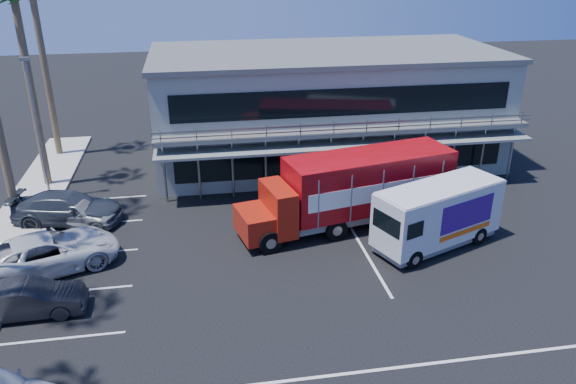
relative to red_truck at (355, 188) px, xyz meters
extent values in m
plane|color=black|center=(-2.24, -4.83, -2.10)|extent=(120.00, 120.00, 0.00)
cube|color=gray|center=(0.76, 10.17, 1.40)|extent=(22.00, 10.00, 7.00)
cube|color=#515454|center=(0.76, 10.17, 5.05)|extent=(22.40, 10.40, 0.30)
cube|color=#515454|center=(0.76, 4.57, 1.50)|extent=(22.00, 1.20, 0.25)
cube|color=gray|center=(0.76, 4.02, 2.00)|extent=(22.00, 0.08, 0.90)
cube|color=slate|center=(0.76, 4.27, 0.80)|extent=(22.00, 1.80, 0.15)
cube|color=black|center=(0.76, 5.15, -0.50)|extent=(20.00, 0.06, 1.60)
cube|color=black|center=(0.76, 5.15, 3.10)|extent=(20.00, 0.06, 1.60)
cube|color=#A5A399|center=(-17.24, 1.17, -2.02)|extent=(3.00, 32.00, 0.16)
cylinder|color=brown|center=(-16.94, 8.17, 3.40)|extent=(0.44, 0.44, 11.00)
cylinder|color=brown|center=(-17.34, 13.67, 3.90)|extent=(0.44, 0.44, 12.00)
cylinder|color=gray|center=(-16.44, 6.17, 1.90)|extent=(0.14, 0.14, 8.00)
cube|color=gray|center=(-16.44, 6.17, 5.90)|extent=(0.50, 0.25, 0.18)
cube|color=#9F190C|center=(-5.30, -1.16, -1.01)|extent=(2.01, 2.72, 1.31)
cube|color=#9F190C|center=(-4.13, -0.90, -0.41)|extent=(1.64, 2.89, 2.29)
cube|color=black|center=(-4.13, -0.90, 0.24)|extent=(0.55, 2.27, 0.76)
cube|color=#A00916|center=(0.76, 0.17, 0.30)|extent=(9.09, 4.52, 2.83)
cube|color=slate|center=(0.76, 0.17, -1.39)|extent=(9.00, 4.12, 0.33)
cube|color=white|center=(1.05, -1.17, 0.19)|extent=(7.83, 1.74, 0.93)
cube|color=white|center=(0.47, 1.51, 0.19)|extent=(7.83, 1.74, 0.93)
cylinder|color=black|center=(-4.72, -2.26, -1.53)|extent=(1.17, 0.52, 1.13)
cylinder|color=black|center=(-5.24, 0.08, -1.53)|extent=(1.17, 0.52, 1.13)
cylinder|color=black|center=(-1.32, -1.51, -1.53)|extent=(1.17, 0.52, 1.13)
cylinder|color=black|center=(-1.83, 0.82, -1.53)|extent=(1.17, 0.52, 1.13)
cylinder|color=black|center=(3.78, -0.40, -1.53)|extent=(1.17, 0.52, 1.13)
cylinder|color=black|center=(3.27, 1.94, -1.53)|extent=(1.17, 0.52, 1.13)
cube|color=silver|center=(3.28, -2.86, -0.29)|extent=(6.85, 4.50, 2.60)
cube|color=slate|center=(3.28, -2.86, -1.73)|extent=(6.52, 4.20, 0.32)
cube|color=black|center=(0.29, -4.07, -0.01)|extent=(0.74, 1.71, 0.88)
cube|color=silver|center=(3.28, -2.86, 1.04)|extent=(6.71, 4.41, 0.07)
cube|color=#360C6E|center=(4.39, -3.62, -0.10)|extent=(3.10, 1.28, 1.39)
cube|color=#360C6E|center=(3.54, -1.54, -0.10)|extent=(3.10, 1.28, 1.39)
cube|color=#F2590C|center=(4.39, -3.63, -1.03)|extent=(3.10, 1.28, 0.23)
cylinder|color=black|center=(1.50, -4.64, -1.65)|extent=(0.93, 0.59, 0.89)
cylinder|color=black|center=(0.76, -2.82, -1.65)|extent=(0.93, 0.59, 0.89)
cylinder|color=black|center=(5.45, -3.04, -1.65)|extent=(0.93, 0.59, 0.89)
cylinder|color=black|center=(4.71, -1.22, -1.65)|extent=(0.93, 0.59, 0.89)
imported|color=black|center=(-14.74, -5.46, -1.39)|extent=(4.31, 1.61, 1.41)
imported|color=silver|center=(-14.74, -2.01, -1.23)|extent=(6.82, 5.00, 1.72)
imported|color=#2D333D|center=(-14.74, 2.77, -1.28)|extent=(5.93, 3.15, 1.64)
imported|color=gray|center=(-14.23, 2.37, -1.37)|extent=(4.56, 2.84, 1.45)
camera|label=1|loc=(-7.78, -25.34, 11.38)|focal=35.00mm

